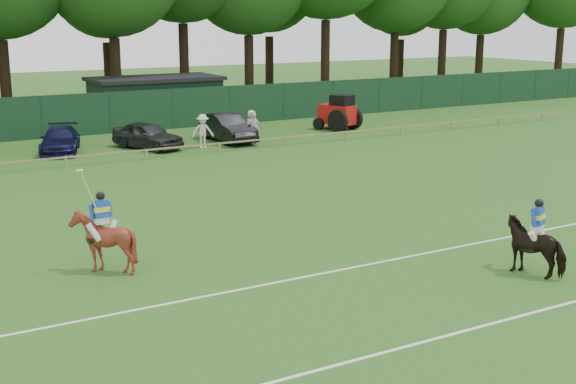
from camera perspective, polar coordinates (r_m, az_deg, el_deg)
ground at (r=22.81m, az=2.69°, el=-5.06°), size 160.00×160.00×0.00m
horse_dark at (r=22.54m, az=17.89°, el=-3.85°), size 1.49×2.03×1.56m
horse_chestnut at (r=22.16m, az=-13.55°, el=-3.56°), size 1.52×1.69×1.78m
sedan_navy at (r=41.86m, az=-16.53°, el=3.72°), size 3.18×4.87×1.31m
hatch_grey at (r=41.91m, az=-10.36°, el=4.15°), size 3.28×4.57×1.45m
estate_black at (r=43.73m, az=-4.49°, el=4.77°), size 1.66×4.72×1.55m
spectator_left at (r=41.66m, az=-6.33°, el=4.50°), size 1.30×0.93×1.82m
spectator_mid at (r=42.66m, az=-2.58°, el=4.73°), size 1.04×0.44×1.76m
spectator_right at (r=43.68m, az=-2.71°, el=4.93°), size 0.89×0.60×1.77m
rider_dark at (r=22.35m, az=18.04°, el=-2.10°), size 0.91×0.57×1.41m
rider_chestnut at (r=21.94m, az=-13.66°, el=-1.61°), size 0.94×0.56×2.05m
pitch_lines at (r=20.12m, az=8.11°, el=-7.70°), size 60.00×5.10×0.01m
pitch_rail at (r=38.65m, az=-11.85°, el=2.92°), size 62.10×0.10×0.50m
perimeter_fence at (r=47.08m, az=-15.37°, el=5.52°), size 92.08×0.08×2.50m
utility_shed at (r=51.68m, az=-9.78°, el=6.76°), size 8.40×4.40×3.04m
tree_row at (r=55.42m, az=-15.43°, el=5.30°), size 96.00×12.00×21.00m
tractor at (r=48.01m, az=3.80°, el=5.84°), size 2.50×3.03×2.19m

